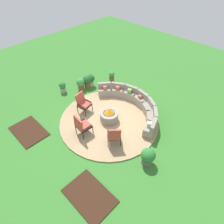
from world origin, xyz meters
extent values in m
plane|color=#387A2D|center=(0.00, 0.00, 0.00)|extent=(24.00, 24.00, 0.00)
cylinder|color=tan|center=(0.00, 0.00, 0.03)|extent=(4.85, 4.85, 0.06)
cube|color=#382114|center=(-2.18, -3.15, 0.02)|extent=(1.79, 1.20, 0.04)
cube|color=#382114|center=(2.18, -3.15, 0.02)|extent=(1.79, 1.20, 0.04)
cylinder|color=gray|center=(0.00, 0.00, 0.29)|extent=(0.88, 0.88, 0.46)
cylinder|color=black|center=(0.00, 0.00, 0.49)|extent=(0.57, 0.57, 0.06)
cone|color=orange|center=(0.00, 0.00, 0.66)|extent=(0.46, 0.46, 0.28)
cube|color=gray|center=(1.91, 0.69, 0.28)|extent=(0.67, 0.85, 0.44)
cube|color=gray|center=(2.05, 0.74, 0.65)|extent=(0.40, 0.75, 0.30)
cube|color=gray|center=(1.55, 1.31, 0.28)|extent=(0.82, 0.85, 0.44)
cube|color=gray|center=(1.67, 1.40, 0.65)|extent=(0.60, 0.67, 0.30)
cube|color=gray|center=(1.00, 1.77, 0.28)|extent=(0.86, 0.75, 0.44)
cube|color=gray|center=(1.07, 1.89, 0.65)|extent=(0.72, 0.50, 0.30)
cube|color=gray|center=(0.33, 2.01, 0.28)|extent=(0.80, 0.56, 0.44)
cube|color=gray|center=(0.35, 2.15, 0.65)|extent=(0.75, 0.28, 0.30)
cube|color=gray|center=(-0.39, 1.99, 0.28)|extent=(0.81, 0.58, 0.44)
cube|color=gray|center=(-0.42, 2.14, 0.65)|extent=(0.75, 0.30, 0.30)
cube|color=gray|center=(-1.06, 1.73, 0.28)|extent=(0.86, 0.77, 0.44)
cube|color=gray|center=(-1.14, 1.86, 0.65)|extent=(0.71, 0.52, 0.30)
cube|color=gray|center=(-1.60, 1.26, 0.28)|extent=(0.81, 0.86, 0.44)
cube|color=gray|center=(-1.71, 1.34, 0.65)|extent=(0.58, 0.68, 0.30)
cube|color=#BC5B47|center=(0.32, 1.96, 0.58)|extent=(0.18, 0.16, 0.16)
cube|color=#BC5B47|center=(-1.04, 1.69, 0.61)|extent=(0.26, 0.26, 0.20)
cube|color=#70A34C|center=(-0.38, 1.94, 0.61)|extent=(0.27, 0.25, 0.21)
cube|color=beige|center=(1.87, 0.67, 0.61)|extent=(0.27, 0.28, 0.21)
cube|color=#BC5B47|center=(-1.56, 1.22, 0.60)|extent=(0.25, 0.25, 0.19)
cylinder|color=black|center=(-1.12, -0.11, 0.25)|extent=(0.04, 0.04, 0.38)
cylinder|color=black|center=(-1.03, -0.65, 0.25)|extent=(0.04, 0.04, 0.38)
cylinder|color=black|center=(-1.63, -0.21, 0.25)|extent=(0.04, 0.04, 0.38)
cylinder|color=black|center=(-1.54, -0.74, 0.25)|extent=(0.04, 0.04, 0.38)
cube|color=black|center=(-1.33, -0.43, 0.47)|extent=(0.65, 0.67, 0.05)
cube|color=#B24738|center=(-1.33, -0.43, 0.54)|extent=(0.60, 0.61, 0.09)
cube|color=#B24738|center=(-1.56, -0.47, 0.80)|extent=(0.25, 0.57, 0.64)
cube|color=black|center=(-1.38, -0.17, 0.60)|extent=(0.47, 0.13, 0.04)
cube|color=black|center=(-1.28, -0.68, 0.60)|extent=(0.47, 0.13, 0.04)
cylinder|color=black|center=(-0.49, -1.09, 0.25)|extent=(0.04, 0.04, 0.38)
cylinder|color=black|center=(0.07, -1.12, 0.25)|extent=(0.04, 0.04, 0.38)
cylinder|color=black|center=(-0.52, -1.64, 0.25)|extent=(0.04, 0.04, 0.38)
cylinder|color=black|center=(0.04, -1.67, 0.25)|extent=(0.04, 0.04, 0.38)
cube|color=black|center=(-0.22, -1.38, 0.47)|extent=(0.63, 0.62, 0.05)
cube|color=#B24738|center=(-0.22, -1.38, 0.54)|extent=(0.58, 0.57, 0.09)
cube|color=#B24738|center=(-0.24, -1.63, 0.81)|extent=(0.61, 0.12, 0.70)
cube|color=black|center=(-0.49, -1.36, 0.60)|extent=(0.08, 0.50, 0.04)
cube|color=black|center=(0.05, -1.39, 0.60)|extent=(0.08, 0.50, 0.04)
cylinder|color=black|center=(0.76, -0.85, 0.25)|extent=(0.04, 0.04, 0.38)
cylinder|color=black|center=(1.12, -0.46, 0.25)|extent=(0.04, 0.04, 0.38)
cylinder|color=black|center=(1.14, -1.19, 0.25)|extent=(0.04, 0.04, 0.38)
cylinder|color=black|center=(1.49, -0.80, 0.25)|extent=(0.04, 0.04, 0.38)
cube|color=black|center=(1.13, -0.83, 0.47)|extent=(0.78, 0.78, 0.05)
cube|color=#B24738|center=(1.13, -0.83, 0.54)|extent=(0.72, 0.72, 0.09)
cube|color=#B24738|center=(1.30, -0.98, 0.77)|extent=(0.41, 0.49, 0.60)
cube|color=black|center=(0.96, -1.01, 0.60)|extent=(0.38, 0.34, 0.04)
cube|color=black|center=(1.30, -0.64, 0.60)|extent=(0.38, 0.34, 0.04)
cylinder|color=brown|center=(-2.39, 2.60, 0.16)|extent=(0.30, 0.30, 0.33)
sphere|color=#3D8E42|center=(-2.39, 2.60, 0.49)|extent=(0.36, 0.36, 0.36)
sphere|color=yellow|center=(-2.34, 2.60, 0.57)|extent=(0.14, 0.14, 0.14)
cylinder|color=#A89E8E|center=(-3.63, -0.18, 0.14)|extent=(0.33, 0.33, 0.28)
sphere|color=#2D7A33|center=(-3.63, -0.18, 0.46)|extent=(0.38, 0.38, 0.38)
sphere|color=#E55638|center=(-3.58, -0.18, 0.54)|extent=(0.15, 0.15, 0.15)
cylinder|color=brown|center=(-3.07, 0.72, 0.15)|extent=(0.36, 0.36, 0.29)
sphere|color=#3D8E42|center=(-3.07, 0.72, 0.49)|extent=(0.49, 0.49, 0.49)
cylinder|color=#605B56|center=(2.79, -0.63, 0.13)|extent=(0.44, 0.44, 0.27)
sphere|color=#2D7A33|center=(2.79, -0.63, 0.51)|extent=(0.58, 0.58, 0.58)
cylinder|color=#A89E8E|center=(-2.94, 1.36, 0.16)|extent=(0.35, 0.35, 0.33)
sphere|color=#236028|center=(-2.94, 1.36, 0.52)|extent=(0.49, 0.49, 0.49)
cylinder|color=brown|center=(-2.98, 1.13, 0.16)|extent=(0.36, 0.36, 0.32)
sphere|color=#236028|center=(-2.98, 1.13, 0.51)|extent=(0.50, 0.50, 0.50)
sphere|color=#E55638|center=(-2.93, 1.13, 0.60)|extent=(0.16, 0.16, 0.16)
camera|label=1|loc=(4.88, -4.77, 6.82)|focal=31.14mm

